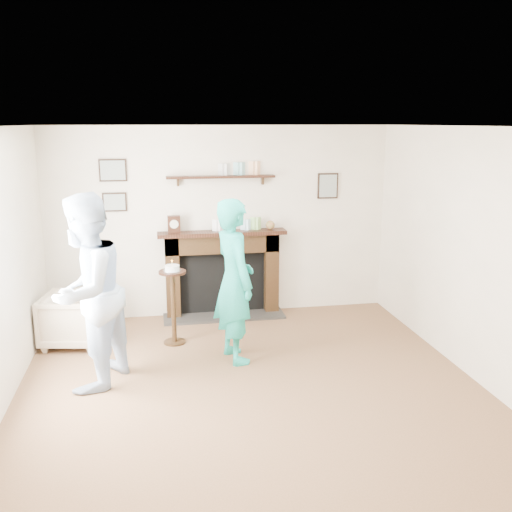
# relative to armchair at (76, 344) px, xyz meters

# --- Properties ---
(ground) EXTENTS (5.00, 5.00, 0.00)m
(ground) POSITION_rel_armchair_xyz_m (1.83, -1.65, 0.00)
(ground) COLOR brown
(ground) RESTS_ON ground
(room_shell) EXTENTS (4.54, 5.02, 2.52)m
(room_shell) POSITION_rel_armchair_xyz_m (1.83, -0.96, 1.62)
(room_shell) COLOR #F5E7D0
(room_shell) RESTS_ON ground
(armchair) EXTENTS (0.79, 0.77, 0.62)m
(armchair) POSITION_rel_armchair_xyz_m (0.00, 0.00, 0.00)
(armchair) COLOR tan
(armchair) RESTS_ON ground
(man) EXTENTS (1.04, 1.14, 1.90)m
(man) POSITION_rel_armchair_xyz_m (0.29, -1.12, 0.00)
(man) COLOR silver
(man) RESTS_ON ground
(woman) EXTENTS (0.57, 0.73, 1.77)m
(woman) POSITION_rel_armchair_xyz_m (1.77, -0.74, 0.00)
(woman) COLOR teal
(woman) RESTS_ON ground
(pedestal_table) EXTENTS (0.31, 0.31, 1.00)m
(pedestal_table) POSITION_rel_armchair_xyz_m (1.14, -0.16, 0.62)
(pedestal_table) COLOR black
(pedestal_table) RESTS_ON ground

